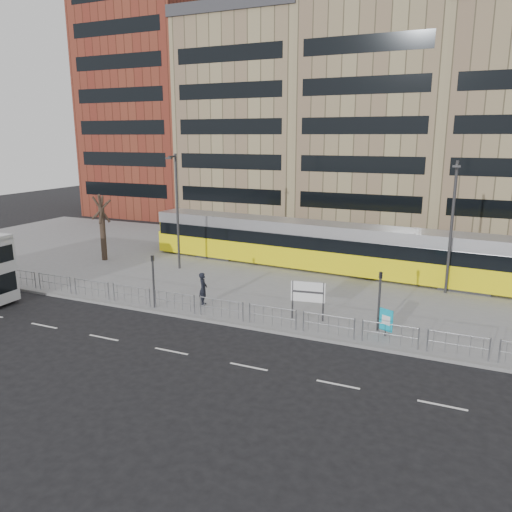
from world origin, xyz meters
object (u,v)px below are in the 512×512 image
at_px(tram, 330,247).
at_px(ad_panel, 386,320).
at_px(station_sign, 308,294).
at_px(lamp_post_east, 452,223).
at_px(lamp_post_west, 177,207).
at_px(bare_tree, 100,192).
at_px(pedestrian, 203,289).
at_px(traffic_light_west, 153,275).
at_px(traffic_light_east, 380,294).

bearing_deg(tram, ad_panel, -57.32).
distance_m(station_sign, lamp_post_east, 10.82).
height_order(station_sign, lamp_post_west, lamp_post_west).
bearing_deg(bare_tree, lamp_post_east, 3.98).
distance_m(pedestrian, lamp_post_west, 9.47).
relative_size(pedestrian, lamp_post_west, 0.23).
bearing_deg(lamp_post_east, bare_tree, -176.02).
bearing_deg(traffic_light_west, tram, 49.01).
bearing_deg(pedestrian, ad_panel, -113.42).
relative_size(station_sign, traffic_light_west, 0.69).
bearing_deg(traffic_light_east, traffic_light_west, 164.59).
relative_size(tram, traffic_light_west, 9.57).
relative_size(station_sign, ad_panel, 1.51).
relative_size(lamp_post_west, bare_tree, 1.17).
xyz_separation_m(ad_panel, traffic_light_west, (-13.00, -1.06, 1.16)).
bearing_deg(pedestrian, lamp_post_west, 20.81).
bearing_deg(traffic_light_east, bare_tree, 141.68).
distance_m(station_sign, traffic_light_east, 3.80).
distance_m(lamp_post_west, lamp_post_east, 18.81).
bearing_deg(tram, pedestrian, -109.07).
distance_m(ad_panel, pedestrian, 10.63).
height_order(pedestrian, traffic_light_west, traffic_light_west).
relative_size(station_sign, traffic_light_east, 0.69).
bearing_deg(traffic_light_east, lamp_post_east, 48.01).
height_order(traffic_light_east, bare_tree, bare_tree).
height_order(station_sign, lamp_post_east, lamp_post_east).
bearing_deg(tram, station_sign, -76.22).
bearing_deg(traffic_light_west, ad_panel, -6.48).
relative_size(tram, traffic_light_east, 9.57).
bearing_deg(pedestrian, traffic_light_west, 101.71).
distance_m(lamp_post_east, bare_tree, 25.75).
bearing_deg(ad_panel, lamp_post_east, 99.44).
xyz_separation_m(tram, bare_tree, (-17.37, -4.25, 3.66)).
bearing_deg(traffic_light_west, lamp_post_east, 21.31).
bearing_deg(lamp_post_west, traffic_light_east, -21.82).
distance_m(pedestrian, lamp_post_east, 15.70).
distance_m(ad_panel, traffic_light_east, 1.39).
relative_size(lamp_post_east, bare_tree, 1.14).
bearing_deg(lamp_post_west, pedestrian, -48.26).
height_order(tram, pedestrian, tram).
relative_size(ad_panel, traffic_light_east, 0.45).
relative_size(traffic_light_west, lamp_post_west, 0.37).
xyz_separation_m(lamp_post_west, bare_tree, (-6.94, -0.11, 0.79)).
height_order(traffic_light_west, lamp_post_west, lamp_post_west).
xyz_separation_m(traffic_light_east, lamp_post_west, (-15.96, 6.39, 2.64)).
xyz_separation_m(tram, traffic_light_west, (-6.99, -12.19, 0.23)).
bearing_deg(pedestrian, traffic_light_east, -110.14).
bearing_deg(lamp_post_east, traffic_light_east, -109.01).
xyz_separation_m(station_sign, traffic_light_west, (-8.75, -1.67, 0.50)).
distance_m(tram, lamp_post_west, 11.58).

